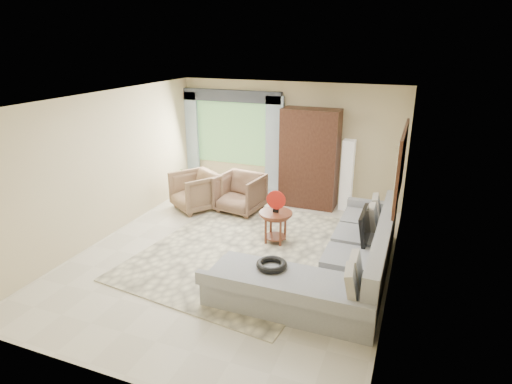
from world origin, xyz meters
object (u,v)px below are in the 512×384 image
at_px(armoire, 310,158).
at_px(tv_screen, 365,226).
at_px(armchair_right, 240,193).
at_px(potted_plant, 187,179).
at_px(sectional_sofa, 339,264).
at_px(coffee_table, 276,227).
at_px(armchair_left, 195,191).
at_px(floor_lamp, 347,175).

bearing_deg(armoire, tv_screen, -57.34).
bearing_deg(tv_screen, armchair_right, 151.84).
relative_size(potted_plant, armoire, 0.28).
distance_m(armchair_right, potted_plant, 1.81).
bearing_deg(armchair_right, tv_screen, -20.36).
relative_size(sectional_sofa, armchair_right, 3.92).
height_order(sectional_sofa, armoire, armoire).
bearing_deg(coffee_table, armchair_right, 135.77).
bearing_deg(tv_screen, potted_plant, 153.85).
xyz_separation_m(sectional_sofa, armchair_right, (-2.47, 2.02, 0.12)).
distance_m(sectional_sofa, tv_screen, 0.76).
relative_size(tv_screen, armchair_right, 0.84).
bearing_deg(coffee_table, armoire, 88.11).
bearing_deg(tv_screen, coffee_table, 168.24).
bearing_deg(potted_plant, tv_screen, -26.15).
bearing_deg(armchair_left, coffee_table, 10.20).
relative_size(tv_screen, potted_plant, 1.24).
distance_m(armoire, floor_lamp, 0.86).
height_order(armchair_left, potted_plant, armchair_left).
bearing_deg(potted_plant, armchair_left, -51.66).
xyz_separation_m(potted_plant, floor_lamp, (3.70, 0.24, 0.45)).
distance_m(sectional_sofa, floor_lamp, 3.03).
xyz_separation_m(coffee_table, armchair_left, (-2.11, 0.92, 0.09)).
bearing_deg(armoire, coffee_table, -91.89).
relative_size(coffee_table, armchair_right, 0.66).
xyz_separation_m(sectional_sofa, coffee_table, (-1.30, 0.88, 0.02)).
bearing_deg(tv_screen, armoire, 122.66).
xyz_separation_m(coffee_table, armoire, (0.07, 2.01, 0.74)).
height_order(armchair_right, armoire, armoire).
xyz_separation_m(coffee_table, potted_plant, (-2.84, 1.84, -0.01)).
xyz_separation_m(armchair_left, armoire, (2.18, 1.10, 0.65)).
relative_size(armchair_left, armchair_right, 1.00).
bearing_deg(tv_screen, floor_lamp, 106.26).
distance_m(sectional_sofa, armoire, 3.24).
xyz_separation_m(armchair_left, floor_lamp, (2.98, 1.16, 0.35)).
height_order(sectional_sofa, armchair_right, sectional_sofa).
distance_m(sectional_sofa, armchair_left, 3.86).
relative_size(coffee_table, armchair_left, 0.66).
xyz_separation_m(armchair_right, floor_lamp, (2.04, 0.94, 0.35)).
height_order(coffee_table, armchair_right, armchair_right).
relative_size(sectional_sofa, potted_plant, 5.81).
height_order(sectional_sofa, tv_screen, tv_screen).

